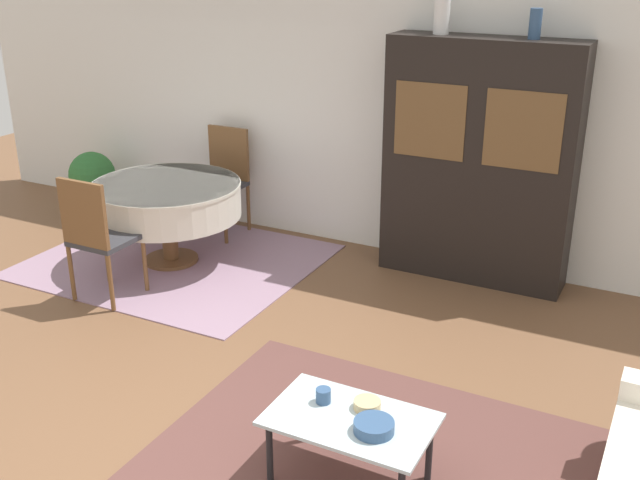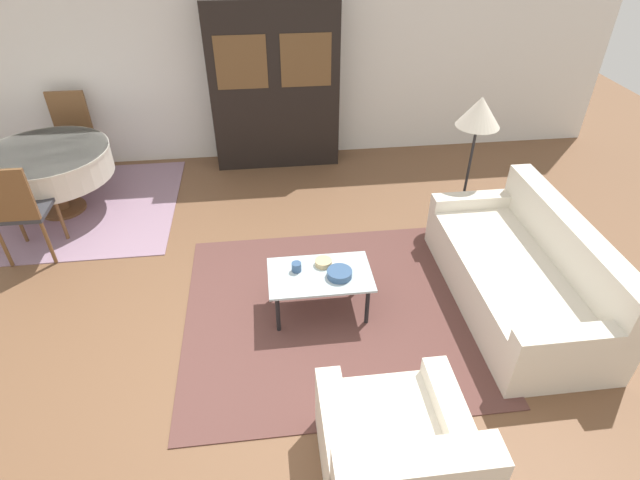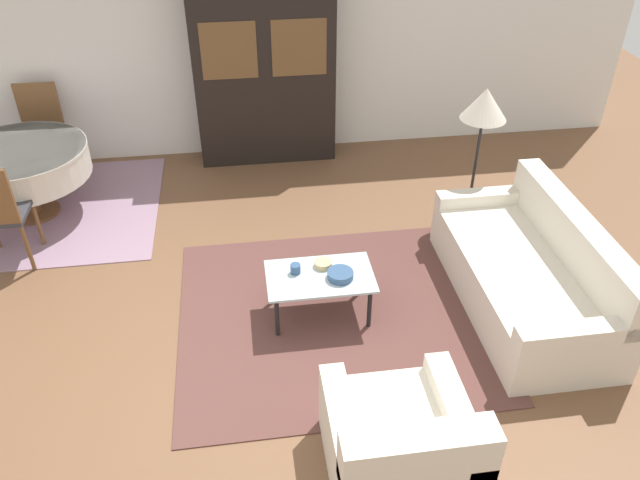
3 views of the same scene
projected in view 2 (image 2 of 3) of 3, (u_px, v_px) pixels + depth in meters
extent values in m
plane|color=brown|center=(220.00, 363.00, 3.86)|extent=(14.00, 14.00, 0.00)
cube|color=white|center=(219.00, 53.00, 5.99)|extent=(10.00, 0.06, 2.70)
cube|color=brown|center=(332.00, 311.00, 4.31)|extent=(2.50, 2.29, 0.01)
cube|color=gray|center=(68.00, 209.00, 5.67)|extent=(2.42, 2.03, 0.01)
cube|color=silver|center=(514.00, 282.00, 4.30)|extent=(0.95, 1.98, 0.44)
cube|color=silver|center=(569.00, 241.00, 4.10)|extent=(0.20, 1.98, 0.38)
cube|color=silver|center=(581.00, 338.00, 3.41)|extent=(0.95, 0.16, 0.12)
cube|color=silver|center=(480.00, 200.00, 4.87)|extent=(0.95, 0.16, 0.12)
cube|color=silver|center=(394.00, 456.00, 3.01)|extent=(0.85, 0.89, 0.43)
cube|color=silver|center=(417.00, 477.00, 2.49)|extent=(0.85, 0.20, 0.37)
cube|color=silver|center=(338.00, 436.00, 2.81)|extent=(0.16, 0.89, 0.12)
cube|color=silver|center=(456.00, 423.00, 2.88)|extent=(0.16, 0.89, 0.12)
cylinder|color=black|center=(278.00, 313.00, 4.03)|extent=(0.04, 0.04, 0.38)
cylinder|color=black|center=(367.00, 306.00, 4.10)|extent=(0.04, 0.04, 0.38)
cylinder|color=black|center=(276.00, 281.00, 4.35)|extent=(0.04, 0.04, 0.38)
cylinder|color=black|center=(358.00, 274.00, 4.42)|extent=(0.04, 0.04, 0.38)
cube|color=silver|center=(320.00, 275.00, 4.11)|extent=(0.85, 0.53, 0.02)
cube|color=black|center=(275.00, 86.00, 6.06)|extent=(1.54, 0.39, 2.00)
cube|color=brown|center=(241.00, 63.00, 5.66)|extent=(0.59, 0.01, 0.60)
cube|color=brown|center=(306.00, 60.00, 5.73)|extent=(0.59, 0.01, 0.60)
cylinder|color=brown|center=(64.00, 208.00, 5.63)|extent=(0.48, 0.48, 0.03)
cylinder|color=brown|center=(59.00, 193.00, 5.52)|extent=(0.14, 0.14, 0.43)
cylinder|color=silver|center=(48.00, 164.00, 5.30)|extent=(1.29, 1.29, 0.30)
cylinder|color=silver|center=(44.00, 152.00, 5.22)|extent=(1.30, 1.30, 0.03)
cylinder|color=brown|center=(20.00, 222.00, 5.02)|extent=(0.04, 0.04, 0.46)
cylinder|color=brown|center=(61.00, 220.00, 5.06)|extent=(0.04, 0.04, 0.46)
cylinder|color=brown|center=(4.00, 246.00, 4.69)|extent=(0.04, 0.04, 0.46)
cylinder|color=brown|center=(49.00, 243.00, 4.73)|extent=(0.04, 0.04, 0.46)
cube|color=#333338|center=(25.00, 210.00, 4.73)|extent=(0.44, 0.44, 0.04)
cube|color=brown|center=(6.00, 196.00, 4.40)|extent=(0.44, 0.04, 0.52)
cylinder|color=brown|center=(90.00, 166.00, 5.99)|extent=(0.04, 0.04, 0.46)
cylinder|color=brown|center=(55.00, 168.00, 5.95)|extent=(0.04, 0.04, 0.46)
cylinder|color=brown|center=(98.00, 152.00, 6.32)|extent=(0.04, 0.04, 0.46)
cylinder|color=brown|center=(65.00, 153.00, 6.28)|extent=(0.04, 0.04, 0.46)
cube|color=#333338|center=(71.00, 141.00, 5.99)|extent=(0.44, 0.44, 0.04)
cube|color=brown|center=(69.00, 112.00, 5.99)|extent=(0.44, 0.04, 0.52)
cylinder|color=black|center=(459.00, 220.00, 5.47)|extent=(0.28, 0.28, 0.02)
cylinder|color=black|center=(468.00, 174.00, 5.14)|extent=(0.03, 0.03, 1.10)
cone|color=silver|center=(480.00, 112.00, 4.75)|extent=(0.42, 0.42, 0.29)
cylinder|color=#33517A|center=(296.00, 267.00, 4.11)|extent=(0.08, 0.08, 0.08)
cylinder|color=#33517A|center=(340.00, 274.00, 4.06)|extent=(0.21, 0.21, 0.06)
cylinder|color=tan|center=(323.00, 262.00, 4.18)|extent=(0.14, 0.14, 0.05)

